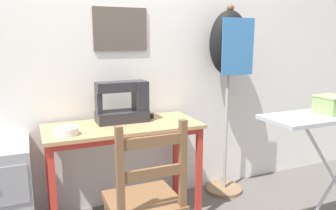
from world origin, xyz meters
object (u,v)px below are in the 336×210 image
at_px(wooden_chair, 145,203).
at_px(dress_form, 229,54).
at_px(thread_spool_near_machine, 152,116).
at_px(sewing_machine, 125,103).
at_px(scissors, 184,124).
at_px(storage_box, 331,105).
at_px(fabric_bowl, 66,131).

bearing_deg(wooden_chair, dress_form, 35.70).
relative_size(wooden_chair, dress_form, 0.57).
bearing_deg(thread_spool_near_machine, dress_form, 3.00).
distance_m(sewing_machine, scissors, 0.46).
height_order(sewing_machine, scissors, sewing_machine).
distance_m(thread_spool_near_machine, storage_box, 1.23).
distance_m(sewing_machine, thread_spool_near_machine, 0.24).
distance_m(fabric_bowl, dress_form, 1.44).
relative_size(sewing_machine, thread_spool_near_machine, 8.84).
bearing_deg(sewing_machine, storage_box, -39.26).
height_order(scissors, thread_spool_near_machine, thread_spool_near_machine).
bearing_deg(scissors, storage_box, -42.22).
height_order(sewing_machine, thread_spool_near_machine, sewing_machine).
height_order(thread_spool_near_machine, wooden_chair, wooden_chair).
bearing_deg(fabric_bowl, thread_spool_near_machine, 16.69).
bearing_deg(wooden_chair, storage_box, -9.38).
xyz_separation_m(wooden_chair, dress_form, (0.99, 0.71, 0.78)).
bearing_deg(dress_form, scissors, -153.38).
relative_size(thread_spool_near_machine, dress_form, 0.03).
bearing_deg(dress_form, wooden_chair, -144.30).
xyz_separation_m(scissors, dress_form, (0.54, 0.27, 0.47)).
bearing_deg(sewing_machine, fabric_bowl, -156.03).
bearing_deg(fabric_bowl, storage_box, -24.11).
bearing_deg(scissors, sewing_machine, 147.15).
bearing_deg(fabric_bowl, sewing_machine, 23.97).
xyz_separation_m(fabric_bowl, thread_spool_near_machine, (0.65, 0.19, -0.00)).
bearing_deg(thread_spool_near_machine, sewing_machine, 179.73).
bearing_deg(scissors, thread_spool_near_machine, 123.54).
xyz_separation_m(sewing_machine, storage_box, (1.06, -0.87, 0.06)).
height_order(thread_spool_near_machine, storage_box, storage_box).
xyz_separation_m(scissors, wooden_chair, (-0.45, -0.44, -0.31)).
bearing_deg(scissors, fabric_bowl, 177.15).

